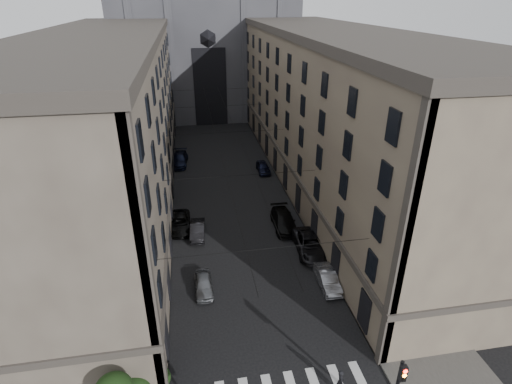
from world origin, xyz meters
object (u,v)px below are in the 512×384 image
car_right_far (263,167)px  car_left_near (204,284)px  pedestrian (340,381)px  car_left_far (179,159)px  car_left_midfar (179,223)px  car_right_midnear (310,244)px  car_right_midfar (284,221)px  car_right_near (328,279)px  gothic_tower (204,21)px  car_left_midnear (198,230)px

car_right_far → car_left_near: bearing=-111.2°
car_right_far → pedestrian: size_ratio=2.26×
car_left_far → car_left_midfar: bearing=-84.7°
car_right_midnear → car_right_midfar: (-1.46, 4.81, -0.01)m
car_right_midfar → car_left_far: bearing=119.9°
car_right_near → pedestrian: size_ratio=2.30×
gothic_tower → car_left_midnear: size_ratio=14.02×
car_right_near → car_left_near: bearing=175.4°
car_left_near → car_right_midnear: car_right_midnear is taller
car_right_midfar → pedestrian: pedestrian is taller
car_right_midfar → car_right_near: bearing=-80.6°
car_right_near → pedestrian: (-2.60, -9.89, 0.22)m
car_right_near → car_right_midnear: 5.13m
car_left_midnear → car_left_midfar: (-1.84, 1.79, 0.04)m
car_left_midfar → car_left_far: bearing=87.8°
car_left_midfar → car_right_far: 17.73m
car_left_near → car_left_midnear: car_left_midnear is taller
car_right_midnear → pedestrian: bearing=-96.8°
car_left_near → car_right_far: car_right_far is taller
car_right_near → car_right_far: (-0.83, 25.03, 0.01)m
car_left_far → car_right_midnear: car_left_far is taller
car_left_midnear → car_right_near: bearing=-39.1°
car_left_midnear → car_left_midfar: bearing=139.7°
car_left_midnear → car_left_far: bearing=99.1°
car_right_far → pedestrian: 34.97m
gothic_tower → car_right_midfar: 53.52m
car_right_near → pedestrian: bearing=-103.1°
car_right_midnear → car_right_midfar: bearing=109.9°
gothic_tower → car_left_midnear: bearing=-94.9°
car_left_midfar → car_left_far: car_left_far is taller
car_left_midnear → pedestrian: pedestrian is taller
car_left_near → car_right_far: bearing=67.7°
car_right_midnear → car_right_midfar: car_right_midnear is taller
car_left_near → car_right_midnear: 11.14m
car_left_near → car_right_near: (10.40, -1.13, 0.04)m
car_left_far → car_right_far: size_ratio=1.37×
car_left_midnear → car_left_far: car_left_far is taller
car_right_far → gothic_tower: bearing=99.3°
car_left_midfar → car_right_midfar: size_ratio=0.95×
car_left_near → pedestrian: bearing=-55.2°
gothic_tower → car_left_far: size_ratio=10.33×
car_left_midnear → car_right_far: 18.07m
car_left_midnear → car_right_midnear: car_right_midnear is taller
car_left_far → car_right_midfar: 22.67m
car_left_midfar → car_right_midnear: car_right_midnear is taller
car_left_near → car_left_midnear: (-0.16, 8.68, 0.03)m
car_left_near → car_right_midfar: car_right_midfar is taller
car_right_midnear → car_left_midnear: bearing=159.2°
gothic_tower → pedestrian: gothic_tower is taller
car_left_far → car_right_near: bearing=-62.1°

